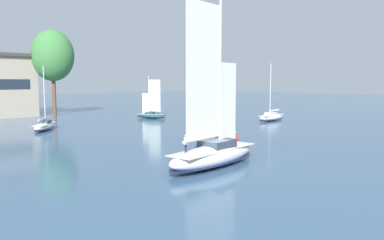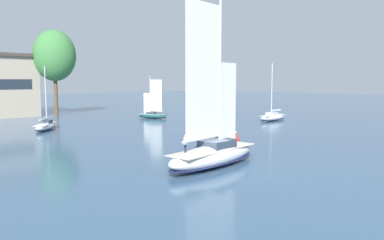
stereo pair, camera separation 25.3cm
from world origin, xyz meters
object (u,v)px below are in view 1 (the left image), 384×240
sailboat_main (214,153)px  sailboat_moored_mid_channel (271,117)px  tree_shore_left (53,56)px  channel_buoy (236,139)px  sailboat_moored_outer_mooring (44,126)px  sailboat_moored_near_marina (151,115)px

sailboat_main → sailboat_moored_mid_channel: size_ratio=1.44×
tree_shore_left → channel_buoy: size_ratio=11.71×
tree_shore_left → sailboat_moored_outer_mooring: bearing=-116.7°
sailboat_moored_mid_channel → sailboat_moored_outer_mooring: (-39.50, 17.14, -0.07)m
tree_shore_left → channel_buoy: tree_shore_left is taller
sailboat_moored_near_marina → sailboat_moored_mid_channel: 25.39m
sailboat_main → sailboat_moored_mid_channel: sailboat_main is taller
sailboat_moored_near_marina → channel_buoy: bearing=-109.7°
tree_shore_left → sailboat_moored_mid_channel: size_ratio=1.71×
sailboat_moored_near_marina → tree_shore_left: bearing=120.5°
sailboat_main → channel_buoy: sailboat_main is taller
sailboat_moored_near_marina → sailboat_main: bearing=-119.8°
sailboat_moored_near_marina → sailboat_moored_mid_channel: sailboat_moored_mid_channel is taller
sailboat_moored_mid_channel → channel_buoy: size_ratio=6.84×
sailboat_main → sailboat_moored_outer_mooring: (-1.43, 36.92, -0.56)m
sailboat_main → sailboat_moored_near_marina: size_ratio=1.82×
sailboat_moored_near_marina → sailboat_moored_outer_mooring: (-24.40, -3.26, -0.06)m
sailboat_moored_mid_channel → sailboat_moored_outer_mooring: bearing=156.5°
tree_shore_left → channel_buoy: (0.20, -54.59, -13.16)m
sailboat_main → tree_shore_left: bearing=80.0°
tree_shore_left → sailboat_moored_mid_channel: bearing=-56.4°
tree_shore_left → sailboat_moored_near_marina: 27.48m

